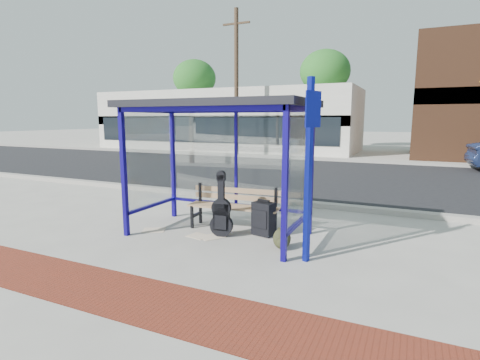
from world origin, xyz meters
The scene contains 19 objects.
ground centered at (0.00, 0.00, 0.00)m, with size 120.00×120.00×0.00m, color #B2ADA0.
brick_paver_strip centered at (0.00, -2.60, 0.01)m, with size 60.00×1.00×0.01m, color maroon.
curb_near centered at (0.00, 2.90, 0.06)m, with size 60.00×0.25×0.12m, color gray.
street_asphalt centered at (0.00, 8.00, 0.00)m, with size 60.00×10.00×0.00m, color black.
curb_far centered at (0.00, 13.10, 0.06)m, with size 60.00×0.25×0.12m, color gray.
far_sidewalk centered at (0.00, 15.00, 0.00)m, with size 60.00×4.00×0.01m, color #B2ADA0.
bus_shelter centered at (0.00, 0.07, 2.07)m, with size 3.30×1.80×2.42m.
storefront_white centered at (-9.00, 17.99, 2.00)m, with size 18.00×6.04×4.00m.
tree_left centered at (-14.00, 22.00, 5.45)m, with size 3.60×3.60×7.03m.
tree_mid centered at (-3.00, 22.00, 5.45)m, with size 3.60×3.60×7.03m.
utility_pole_west centered at (-6.00, 13.40, 4.11)m, with size 1.60×0.24×8.00m.
bench centered at (0.09, 0.47, 0.47)m, with size 1.80×0.59×0.83m.
guitar_bag centered at (0.10, -0.07, 0.41)m, with size 0.43×0.20×1.13m.
suitcase centered at (0.76, 0.30, 0.31)m, with size 0.43×0.33×0.67m.
backpack centered at (1.30, -0.25, 0.16)m, with size 0.34×0.32×0.35m.
sign_post centered at (1.81, -0.60, 1.51)m, with size 0.17×0.32×2.68m.
newspaper_a centered at (-1.24, -0.29, 0.00)m, with size 0.41×0.33×0.01m, color white.
newspaper_b centered at (-0.28, -0.25, 0.00)m, with size 0.38×0.30×0.01m, color white.
newspaper_c centered at (-0.03, -0.18, 0.00)m, with size 0.42×0.33×0.01m, color white.
Camera 1 is at (3.15, -5.86, 2.10)m, focal length 28.00 mm.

